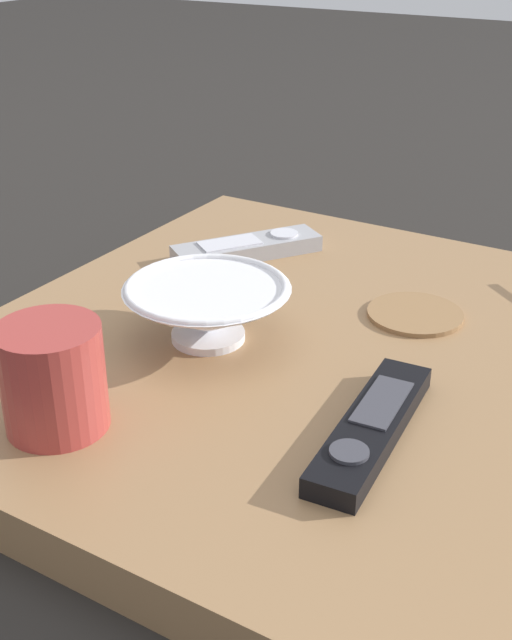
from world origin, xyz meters
The scene contains 7 objects.
ground_plane centered at (0.00, 0.00, 0.00)m, with size 6.00×6.00×0.00m, color black.
table centered at (0.00, 0.00, 0.02)m, with size 0.60×0.67×0.04m.
cereal_bowl centered at (0.07, 0.05, 0.08)m, with size 0.16×0.16×0.06m.
coffee_mug centered at (0.09, 0.23, 0.09)m, with size 0.08×0.08×0.09m.
tv_remote_near centered at (0.15, -0.16, 0.05)m, with size 0.14×0.18×0.02m.
tv_remote_far centered at (-0.14, 0.12, 0.05)m, with size 0.06×0.20×0.02m.
drink_coaster centered at (-0.09, -0.10, 0.05)m, with size 0.10×0.10×0.01m.
Camera 1 is at (-0.34, 0.63, 0.43)m, focal length 45.43 mm.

